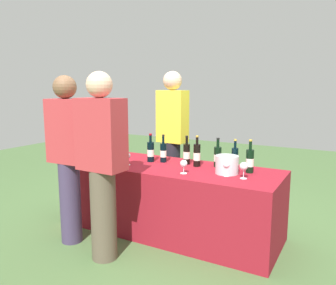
% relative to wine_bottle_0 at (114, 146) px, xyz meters
% --- Properties ---
extents(ground_plane, '(12.00, 12.00, 0.00)m').
position_rel_wine_bottle_0_xyz_m(ground_plane, '(0.85, -0.16, -0.85)').
color(ground_plane, '#476638').
extents(tasting_table, '(2.37, 0.83, 0.73)m').
position_rel_wine_bottle_0_xyz_m(tasting_table, '(0.85, -0.16, -0.48)').
color(tasting_table, maroon).
rests_on(tasting_table, ground_plane).
extents(wine_bottle_0, '(0.07, 0.07, 0.31)m').
position_rel_wine_bottle_0_xyz_m(wine_bottle_0, '(0.00, 0.00, 0.00)').
color(wine_bottle_0, black).
rests_on(wine_bottle_0, tasting_table).
extents(wine_bottle_1, '(0.08, 0.08, 0.32)m').
position_rel_wine_bottle_0_xyz_m(wine_bottle_1, '(0.59, -0.08, 0.00)').
color(wine_bottle_1, black).
rests_on(wine_bottle_1, tasting_table).
extents(wine_bottle_2, '(0.07, 0.07, 0.31)m').
position_rel_wine_bottle_0_xyz_m(wine_bottle_2, '(0.72, -0.04, 0.00)').
color(wine_bottle_2, black).
rests_on(wine_bottle_2, tasting_table).
extents(wine_bottle_3, '(0.07, 0.07, 0.31)m').
position_rel_wine_bottle_0_xyz_m(wine_bottle_3, '(0.99, 0.00, 0.00)').
color(wine_bottle_3, black).
rests_on(wine_bottle_3, tasting_table).
extents(wine_bottle_4, '(0.07, 0.07, 0.33)m').
position_rel_wine_bottle_0_xyz_m(wine_bottle_4, '(1.13, -0.04, 0.01)').
color(wine_bottle_4, black).
rests_on(wine_bottle_4, tasting_table).
extents(wine_bottle_5, '(0.08, 0.08, 0.31)m').
position_rel_wine_bottle_0_xyz_m(wine_bottle_5, '(1.33, 0.05, -0.00)').
color(wine_bottle_5, black).
rests_on(wine_bottle_5, tasting_table).
extents(wine_bottle_6, '(0.07, 0.07, 0.32)m').
position_rel_wine_bottle_0_xyz_m(wine_bottle_6, '(1.54, -0.01, 0.01)').
color(wine_bottle_6, black).
rests_on(wine_bottle_6, tasting_table).
extents(wine_bottle_7, '(0.08, 0.08, 0.33)m').
position_rel_wine_bottle_0_xyz_m(wine_bottle_7, '(1.70, -0.03, 0.01)').
color(wine_bottle_7, black).
rests_on(wine_bottle_7, tasting_table).
extents(wine_glass_0, '(0.07, 0.07, 0.14)m').
position_rel_wine_bottle_0_xyz_m(wine_glass_0, '(0.04, -0.33, -0.01)').
color(wine_glass_0, silver).
rests_on(wine_glass_0, tasting_table).
extents(wine_glass_1, '(0.07, 0.07, 0.13)m').
position_rel_wine_bottle_0_xyz_m(wine_glass_1, '(0.14, -0.36, -0.02)').
color(wine_glass_1, silver).
rests_on(wine_glass_1, tasting_table).
extents(wine_glass_2, '(0.07, 0.07, 0.14)m').
position_rel_wine_bottle_0_xyz_m(wine_glass_2, '(0.46, -0.35, -0.01)').
color(wine_glass_2, silver).
rests_on(wine_glass_2, tasting_table).
extents(wine_glass_3, '(0.07, 0.07, 0.13)m').
position_rel_wine_bottle_0_xyz_m(wine_glass_3, '(1.15, -0.38, -0.02)').
color(wine_glass_3, silver).
rests_on(wine_glass_3, tasting_table).
extents(wine_glass_4, '(0.07, 0.07, 0.14)m').
position_rel_wine_bottle_0_xyz_m(wine_glass_4, '(1.54, -0.27, -0.01)').
color(wine_glass_4, silver).
rests_on(wine_glass_4, tasting_table).
extents(wine_glass_5, '(0.08, 0.08, 0.16)m').
position_rel_wine_bottle_0_xyz_m(wine_glass_5, '(1.71, -0.28, 0.00)').
color(wine_glass_5, silver).
rests_on(wine_glass_5, tasting_table).
extents(ice_bucket, '(0.22, 0.22, 0.18)m').
position_rel_wine_bottle_0_xyz_m(ice_bucket, '(1.51, -0.17, -0.02)').
color(ice_bucket, silver).
rests_on(ice_bucket, tasting_table).
extents(server_pouring, '(0.39, 0.24, 1.76)m').
position_rel_wine_bottle_0_xyz_m(server_pouring, '(0.54, 0.51, 0.13)').
color(server_pouring, black).
rests_on(server_pouring, ground_plane).
extents(guest_0, '(0.38, 0.22, 1.68)m').
position_rel_wine_bottle_0_xyz_m(guest_0, '(0.12, -0.86, 0.07)').
color(guest_0, '#3F3351').
rests_on(guest_0, ground_plane).
extents(guest_1, '(0.43, 0.24, 1.70)m').
position_rel_wine_bottle_0_xyz_m(guest_1, '(0.64, -0.97, 0.07)').
color(guest_1, brown).
rests_on(guest_1, ground_plane).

